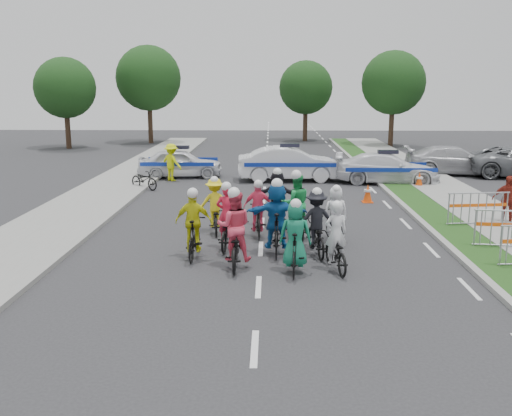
{
  "coord_description": "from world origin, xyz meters",
  "views": [
    {
      "loc": [
        0.25,
        -11.89,
        4.34
      ],
      "look_at": [
        -0.14,
        3.17,
        1.1
      ],
      "focal_mm": 40.0,
      "sensor_mm": 36.0,
      "label": 1
    }
  ],
  "objects_px": {
    "rider_2": "(234,238)",
    "barrier_2": "(478,210)",
    "barrier_1": "(512,231)",
    "tree_1": "(393,83)",
    "marshal_hiviz": "(171,162)",
    "rider_7": "(335,220)",
    "rider_11": "(277,202)",
    "rider_4": "(316,228)",
    "police_car_1": "(289,164)",
    "rider_10": "(215,211)",
    "rider_3": "(194,231)",
    "cone_1": "(419,180)",
    "cone_0": "(368,193)",
    "police_car_0": "(180,163)",
    "civilian_sedan": "(454,160)",
    "spectator_2": "(507,200)",
    "rider_6": "(227,226)",
    "rider_5": "(277,222)",
    "tree_0": "(65,88)",
    "rider_0": "(335,247)",
    "tree_3": "(149,78)",
    "parked_bike": "(144,179)",
    "tree_4": "(306,88)",
    "rider_1": "(295,244)",
    "police_car_2": "(387,168)",
    "rider_9": "(258,215)",
    "rider_8": "(296,213)"
  },
  "relations": [
    {
      "from": "rider_2",
      "to": "barrier_2",
      "type": "relative_size",
      "value": 1.0
    },
    {
      "from": "rider_2",
      "to": "barrier_1",
      "type": "relative_size",
      "value": 1.0
    },
    {
      "from": "tree_1",
      "to": "marshal_hiviz",
      "type": "bearing_deg",
      "value": -130.27
    },
    {
      "from": "rider_7",
      "to": "rider_11",
      "type": "relative_size",
      "value": 0.89
    },
    {
      "from": "marshal_hiviz",
      "to": "rider_11",
      "type": "bearing_deg",
      "value": 153.06
    },
    {
      "from": "rider_2",
      "to": "rider_4",
      "type": "distance_m",
      "value": 2.34
    },
    {
      "from": "rider_7",
      "to": "police_car_1",
      "type": "bearing_deg",
      "value": -96.86
    },
    {
      "from": "rider_10",
      "to": "police_car_1",
      "type": "height_order",
      "value": "rider_10"
    },
    {
      "from": "tree_1",
      "to": "rider_2",
      "type": "bearing_deg",
      "value": -108.6
    },
    {
      "from": "rider_3",
      "to": "cone_1",
      "type": "xyz_separation_m",
      "value": [
        8.38,
        10.44,
        -0.37
      ]
    },
    {
      "from": "cone_0",
      "to": "cone_1",
      "type": "xyz_separation_m",
      "value": [
        2.74,
        3.16,
        0.0
      ]
    },
    {
      "from": "police_car_0",
      "to": "civilian_sedan",
      "type": "height_order",
      "value": "civilian_sedan"
    },
    {
      "from": "civilian_sedan",
      "to": "barrier_1",
      "type": "xyz_separation_m",
      "value": [
        -2.67,
        -13.56,
        -0.14
      ]
    },
    {
      "from": "spectator_2",
      "to": "cone_0",
      "type": "distance_m",
      "value": 5.18
    },
    {
      "from": "rider_6",
      "to": "rider_5",
      "type": "bearing_deg",
      "value": 165.04
    },
    {
      "from": "rider_3",
      "to": "barrier_1",
      "type": "distance_m",
      "value": 8.44
    },
    {
      "from": "police_car_1",
      "to": "tree_0",
      "type": "bearing_deg",
      "value": 44.37
    },
    {
      "from": "rider_0",
      "to": "rider_7",
      "type": "relative_size",
      "value": 1.06
    },
    {
      "from": "cone_1",
      "to": "rider_4",
      "type": "bearing_deg",
      "value": -117.56
    },
    {
      "from": "rider_0",
      "to": "police_car_1",
      "type": "relative_size",
      "value": 0.37
    },
    {
      "from": "rider_3",
      "to": "tree_3",
      "type": "relative_size",
      "value": 0.25
    },
    {
      "from": "rider_3",
      "to": "police_car_0",
      "type": "xyz_separation_m",
      "value": [
        -2.42,
        13.17,
        -0.02
      ]
    },
    {
      "from": "parked_bike",
      "to": "police_car_1",
      "type": "bearing_deg",
      "value": -31.07
    },
    {
      "from": "rider_5",
      "to": "tree_3",
      "type": "bearing_deg",
      "value": -71.04
    },
    {
      "from": "rider_10",
      "to": "civilian_sedan",
      "type": "distance_m",
      "value": 15.98
    },
    {
      "from": "rider_0",
      "to": "tree_4",
      "type": "relative_size",
      "value": 0.28
    },
    {
      "from": "rider_2",
      "to": "tree_1",
      "type": "height_order",
      "value": "tree_1"
    },
    {
      "from": "rider_1",
      "to": "barrier_2",
      "type": "relative_size",
      "value": 0.9
    },
    {
      "from": "police_car_2",
      "to": "barrier_1",
      "type": "distance_m",
      "value": 10.92
    },
    {
      "from": "rider_3",
      "to": "rider_6",
      "type": "height_order",
      "value": "same"
    },
    {
      "from": "rider_0",
      "to": "rider_5",
      "type": "relative_size",
      "value": 0.87
    },
    {
      "from": "civilian_sedan",
      "to": "rider_9",
      "type": "bearing_deg",
      "value": 146.14
    },
    {
      "from": "rider_1",
      "to": "rider_6",
      "type": "bearing_deg",
      "value": -44.81
    },
    {
      "from": "rider_0",
      "to": "tree_0",
      "type": "relative_size",
      "value": 0.28
    },
    {
      "from": "marshal_hiviz",
      "to": "tree_1",
      "type": "distance_m",
      "value": 20.97
    },
    {
      "from": "rider_3",
      "to": "rider_4",
      "type": "distance_m",
      "value": 3.16
    },
    {
      "from": "rider_2",
      "to": "tree_4",
      "type": "xyz_separation_m",
      "value": [
        3.61,
        32.57,
        3.45
      ]
    },
    {
      "from": "rider_11",
      "to": "tree_0",
      "type": "bearing_deg",
      "value": -50.5
    },
    {
      "from": "marshal_hiviz",
      "to": "tree_1",
      "type": "bearing_deg",
      "value": -96.04
    },
    {
      "from": "barrier_2",
      "to": "barrier_1",
      "type": "bearing_deg",
      "value": -90.0
    },
    {
      "from": "rider_3",
      "to": "rider_10",
      "type": "xyz_separation_m",
      "value": [
        0.29,
        2.59,
        -0.03
      ]
    },
    {
      "from": "rider_1",
      "to": "rider_7",
      "type": "distance_m",
      "value": 2.98
    },
    {
      "from": "police_car_0",
      "to": "police_car_1",
      "type": "relative_size",
      "value": 0.85
    },
    {
      "from": "rider_0",
      "to": "tree_3",
      "type": "relative_size",
      "value": 0.24
    },
    {
      "from": "cone_1",
      "to": "tree_4",
      "type": "xyz_separation_m",
      "value": [
        -3.69,
        21.41,
        3.85
      ]
    },
    {
      "from": "tree_0",
      "to": "barrier_1",
      "type": "bearing_deg",
      "value": -50.4
    },
    {
      "from": "rider_4",
      "to": "spectator_2",
      "type": "distance_m",
      "value": 7.16
    },
    {
      "from": "rider_8",
      "to": "police_car_1",
      "type": "distance_m",
      "value": 10.29
    },
    {
      "from": "rider_7",
      "to": "cone_1",
      "type": "relative_size",
      "value": 2.38
    },
    {
      "from": "rider_7",
      "to": "tree_1",
      "type": "bearing_deg",
      "value": -116.7
    }
  ]
}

